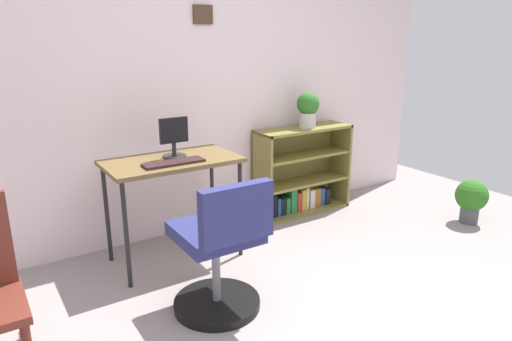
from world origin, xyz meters
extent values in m
cube|color=silver|center=(0.00, 2.15, 1.20)|extent=(5.20, 0.10, 2.40)
cube|color=#45301F|center=(0.19, 2.09, 1.73)|extent=(0.16, 0.02, 0.14)
cube|color=brown|center=(-0.29, 1.67, 0.74)|extent=(0.92, 0.52, 0.03)
cylinder|color=black|center=(-0.71, 1.46, 0.36)|extent=(0.03, 0.03, 0.72)
cylinder|color=black|center=(0.13, 1.46, 0.36)|extent=(0.03, 0.03, 0.72)
cylinder|color=black|center=(-0.71, 1.89, 0.36)|extent=(0.03, 0.03, 0.72)
cylinder|color=black|center=(0.13, 1.89, 0.36)|extent=(0.03, 0.03, 0.72)
cylinder|color=#262628|center=(-0.25, 1.72, 0.76)|extent=(0.17, 0.17, 0.01)
cylinder|color=#262628|center=(-0.25, 1.72, 0.81)|extent=(0.03, 0.03, 0.09)
cube|color=black|center=(-0.25, 1.71, 0.95)|extent=(0.21, 0.02, 0.18)
cube|color=black|center=(-0.33, 1.55, 0.76)|extent=(0.41, 0.13, 0.02)
cylinder|color=black|center=(-0.35, 0.94, 0.03)|extent=(0.52, 0.52, 0.05)
cylinder|color=slate|center=(-0.35, 0.94, 0.25)|extent=(0.05, 0.05, 0.40)
cube|color=navy|center=(-0.35, 0.94, 0.49)|extent=(0.44, 0.44, 0.08)
cube|color=navy|center=(-0.35, 0.69, 0.69)|extent=(0.42, 0.07, 0.31)
cylinder|color=#5F261C|center=(-1.38, 1.09, 0.21)|extent=(0.03, 0.03, 0.34)
cube|color=olive|center=(0.63, 1.92, 0.40)|extent=(0.02, 0.30, 0.79)
cube|color=olive|center=(1.53, 1.92, 0.40)|extent=(0.02, 0.30, 0.79)
cube|color=olive|center=(1.08, 1.92, 0.78)|extent=(0.92, 0.30, 0.02)
cube|color=olive|center=(1.08, 1.92, 0.01)|extent=(0.92, 0.30, 0.02)
cube|color=olive|center=(1.08, 2.06, 0.40)|extent=(0.92, 0.02, 0.79)
cube|color=olive|center=(1.08, 1.92, 0.29)|extent=(0.87, 0.28, 0.02)
cube|color=olive|center=(1.08, 1.92, 0.54)|extent=(0.87, 0.28, 0.02)
cube|color=#99591E|center=(0.68, 1.91, 0.10)|extent=(0.06, 0.11, 0.16)
cube|color=black|center=(0.73, 1.91, 0.13)|extent=(0.03, 0.10, 0.20)
cube|color=#1E478C|center=(0.78, 1.91, 0.11)|extent=(0.03, 0.11, 0.17)
cube|color=black|center=(0.82, 1.91, 0.10)|extent=(0.05, 0.10, 0.16)
cube|color=#237238|center=(0.88, 1.91, 0.10)|extent=(0.04, 0.11, 0.15)
cube|color=#237238|center=(0.94, 1.91, 0.13)|extent=(0.06, 0.12, 0.22)
cube|color=#B22D28|center=(1.00, 1.91, 0.11)|extent=(0.04, 0.12, 0.18)
cube|color=#B79323|center=(1.05, 1.91, 0.12)|extent=(0.05, 0.13, 0.20)
cube|color=beige|center=(1.10, 1.91, 0.13)|extent=(0.03, 0.09, 0.20)
cube|color=beige|center=(1.16, 1.91, 0.11)|extent=(0.06, 0.11, 0.18)
cube|color=#99591E|center=(1.23, 1.91, 0.11)|extent=(0.07, 0.10, 0.18)
cube|color=#1E478C|center=(1.29, 1.91, 0.11)|extent=(0.05, 0.09, 0.17)
cube|color=black|center=(1.35, 1.91, 0.10)|extent=(0.05, 0.11, 0.16)
cylinder|color=#B7B2A8|center=(1.10, 1.90, 0.86)|extent=(0.14, 0.14, 0.13)
sphere|color=#2A6522|center=(1.10, 1.90, 1.01)|extent=(0.20, 0.20, 0.20)
cylinder|color=#474C51|center=(2.13, 0.90, 0.07)|extent=(0.15, 0.15, 0.14)
sphere|color=#29671C|center=(2.13, 0.90, 0.25)|extent=(0.27, 0.27, 0.27)
camera|label=1|loc=(-1.47, -1.22, 1.58)|focal=32.10mm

